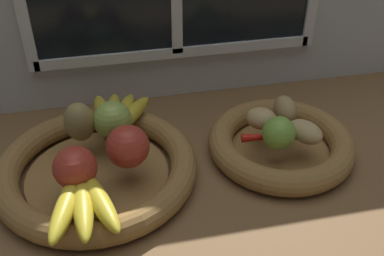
% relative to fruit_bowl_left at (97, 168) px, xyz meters
% --- Properties ---
extents(ground_plane, '(1.40, 0.90, 0.03)m').
position_rel_fruit_bowl_left_xyz_m(ground_plane, '(0.21, -0.01, -0.04)').
color(ground_plane, brown).
extents(fruit_bowl_left, '(0.38, 0.38, 0.05)m').
position_rel_fruit_bowl_left_xyz_m(fruit_bowl_left, '(0.00, 0.00, 0.00)').
color(fruit_bowl_left, olive).
rests_on(fruit_bowl_left, ground_plane).
extents(fruit_bowl_right, '(0.30, 0.30, 0.05)m').
position_rel_fruit_bowl_left_xyz_m(fruit_bowl_right, '(0.37, 0.00, 0.00)').
color(fruit_bowl_right, olive).
rests_on(fruit_bowl_right, ground_plane).
extents(apple_red_front, '(0.08, 0.08, 0.08)m').
position_rel_fruit_bowl_left_xyz_m(apple_red_front, '(-0.03, -0.07, 0.06)').
color(apple_red_front, '#B73828').
rests_on(apple_red_front, fruit_bowl_left).
extents(apple_red_right, '(0.08, 0.08, 0.08)m').
position_rel_fruit_bowl_left_xyz_m(apple_red_right, '(0.06, -0.03, 0.07)').
color(apple_red_right, '#B73828').
rests_on(apple_red_right, fruit_bowl_left).
extents(apple_green_back, '(0.08, 0.08, 0.08)m').
position_rel_fruit_bowl_left_xyz_m(apple_green_back, '(0.04, 0.06, 0.06)').
color(apple_green_back, '#99B74C').
rests_on(apple_green_back, fruit_bowl_left).
extents(pear_brown, '(0.07, 0.07, 0.08)m').
position_rel_fruit_bowl_left_xyz_m(pear_brown, '(-0.02, 0.06, 0.07)').
color(pear_brown, olive).
rests_on(pear_brown, fruit_bowl_left).
extents(banana_bunch_front, '(0.13, 0.18, 0.03)m').
position_rel_fruit_bowl_left_xyz_m(banana_bunch_front, '(-0.02, -0.13, 0.04)').
color(banana_bunch_front, gold).
rests_on(banana_bunch_front, fruit_bowl_left).
extents(banana_bunch_back, '(0.14, 0.17, 0.03)m').
position_rel_fruit_bowl_left_xyz_m(banana_bunch_back, '(0.05, 0.11, 0.04)').
color(banana_bunch_back, gold).
rests_on(banana_bunch_back, fruit_bowl_left).
extents(potato_back, '(0.05, 0.08, 0.05)m').
position_rel_fruit_bowl_left_xyz_m(potato_back, '(0.39, 0.04, 0.05)').
color(potato_back, '#A38451').
rests_on(potato_back, fruit_bowl_right).
extents(potato_small, '(0.08, 0.09, 0.04)m').
position_rel_fruit_bowl_left_xyz_m(potato_small, '(0.40, -0.03, 0.05)').
color(potato_small, tan).
rests_on(potato_small, fruit_bowl_right).
extents(potato_oblong, '(0.08, 0.08, 0.04)m').
position_rel_fruit_bowl_left_xyz_m(potato_oblong, '(0.33, 0.03, 0.05)').
color(potato_oblong, tan).
rests_on(potato_oblong, fruit_bowl_right).
extents(lime_near, '(0.06, 0.06, 0.06)m').
position_rel_fruit_bowl_left_xyz_m(lime_near, '(0.34, -0.04, 0.06)').
color(lime_near, '#7AAD3D').
rests_on(lime_near, fruit_bowl_right).
extents(chili_pepper, '(0.14, 0.03, 0.02)m').
position_rel_fruit_bowl_left_xyz_m(chili_pepper, '(0.35, -0.02, 0.04)').
color(chili_pepper, red).
rests_on(chili_pepper, fruit_bowl_right).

